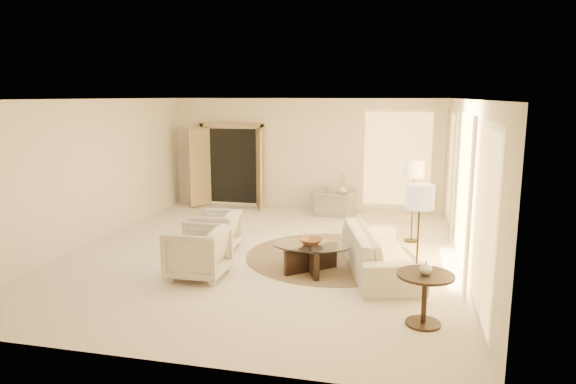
% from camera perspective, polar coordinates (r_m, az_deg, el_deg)
% --- Properties ---
extents(room, '(7.04, 8.04, 2.83)m').
position_cam_1_polar(room, '(9.19, -3.00, 1.48)').
color(room, '#EEDDC8').
rests_on(room, ground).
extents(windows_right, '(0.10, 6.40, 2.40)m').
position_cam_1_polar(windows_right, '(8.99, 18.84, 0.41)').
color(windows_right, '#F7C762').
rests_on(windows_right, room).
extents(window_back_corner, '(1.70, 0.10, 2.40)m').
position_cam_1_polar(window_back_corner, '(12.76, 12.05, 3.61)').
color(window_back_corner, '#F7C762').
rests_on(window_back_corner, room).
extents(curtains_right, '(0.06, 5.20, 2.60)m').
position_cam_1_polar(curtains_right, '(9.88, 18.04, 1.04)').
color(curtains_right, tan).
rests_on(curtains_right, room).
extents(french_doors, '(1.95, 0.66, 2.16)m').
position_cam_1_polar(french_doors, '(13.41, -6.27, 2.89)').
color(french_doors, tan).
rests_on(french_doors, room).
extents(area_rug, '(3.33, 3.33, 0.01)m').
position_cam_1_polar(area_rug, '(9.36, 4.79, -7.15)').
color(area_rug, '#473322').
rests_on(area_rug, room).
extents(sofa, '(1.52, 2.59, 0.71)m').
position_cam_1_polar(sofa, '(8.58, 10.20, -6.49)').
color(sofa, beige).
rests_on(sofa, room).
extents(armchair_left, '(0.77, 0.82, 0.81)m').
position_cam_1_polar(armchair_left, '(9.73, -8.04, -4.07)').
color(armchair_left, beige).
rests_on(armchair_left, room).
extents(armchair_right, '(0.84, 0.89, 0.90)m').
position_cam_1_polar(armchair_right, '(8.31, -10.01, -6.36)').
color(armchair_right, beige).
rests_on(armchair_right, room).
extents(accent_chair, '(1.02, 0.77, 0.81)m').
position_cam_1_polar(accent_chair, '(12.47, 5.17, -0.76)').
color(accent_chair, gray).
rests_on(accent_chair, room).
extents(coffee_table, '(1.56, 1.56, 0.47)m').
position_cam_1_polar(coffee_table, '(8.48, 2.57, -6.93)').
color(coffee_table, black).
rests_on(coffee_table, room).
extents(end_table, '(0.71, 0.71, 0.68)m').
position_cam_1_polar(end_table, '(6.76, 14.95, -10.48)').
color(end_table, black).
rests_on(end_table, room).
extents(side_table, '(0.46, 0.46, 0.53)m').
position_cam_1_polar(side_table, '(12.41, 6.08, -1.22)').
color(side_table, '#302618').
rests_on(side_table, room).
extents(floor_lamp_near, '(0.40, 0.40, 1.63)m').
position_cam_1_polar(floor_lamp_near, '(10.28, 13.84, 2.10)').
color(floor_lamp_near, '#302618').
rests_on(floor_lamp_near, room).
extents(floor_lamp_far, '(0.40, 0.40, 1.64)m').
position_cam_1_polar(floor_lamp_far, '(7.40, 14.42, -1.07)').
color(floor_lamp_far, '#302618').
rests_on(floor_lamp_far, room).
extents(bowl, '(0.48, 0.48, 0.09)m').
position_cam_1_polar(bowl, '(8.42, 2.58, -5.50)').
color(bowl, brown).
rests_on(bowl, coffee_table).
extents(end_vase, '(0.17, 0.17, 0.17)m').
position_cam_1_polar(end_vase, '(6.66, 15.07, -8.16)').
color(end_vase, silver).
rests_on(end_vase, end_table).
extents(side_vase, '(0.22, 0.22, 0.23)m').
position_cam_1_polar(side_vase, '(12.35, 6.11, 0.24)').
color(side_vase, silver).
rests_on(side_vase, side_table).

